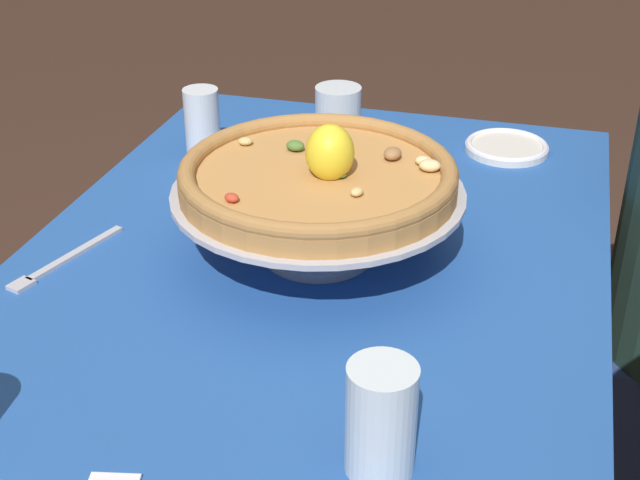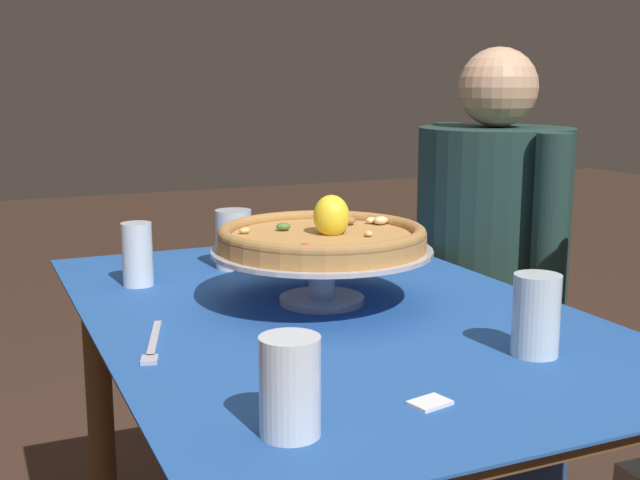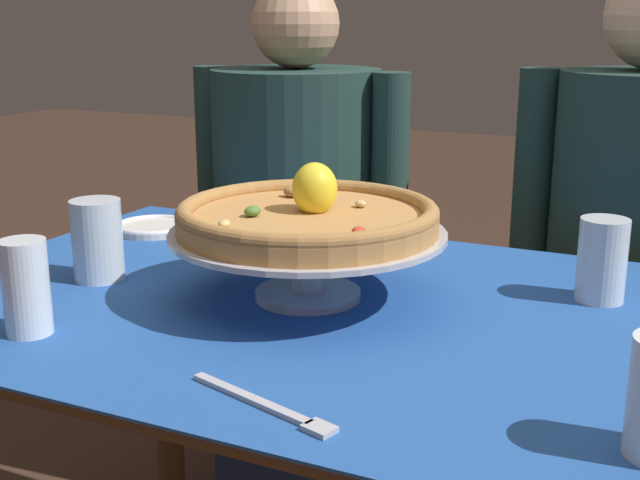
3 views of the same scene
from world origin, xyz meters
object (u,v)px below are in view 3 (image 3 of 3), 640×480
water_glass_side_left (98,246)px  diner_right (630,296)px  pizza_stand (308,247)px  diner_left (297,252)px  pizza (308,215)px  water_glass_back_right (602,265)px  side_plate (153,227)px  dinner_fork (268,406)px  water_glass_front_left (27,294)px

water_glass_side_left → diner_right: size_ratio=0.10×
pizza_stand → diner_left: 0.72m
pizza → diner_right: size_ratio=0.31×
water_glass_back_right → diner_right: size_ratio=0.10×
side_plate → dinner_fork: side_plate is taller
pizza_stand → water_glass_back_right: water_glass_back_right is taller
pizza → dinner_fork: 0.38m
diner_right → dinner_fork: bearing=-106.4°
pizza → water_glass_back_right: pizza is taller
water_glass_side_left → dinner_fork: bearing=-31.5°
water_glass_back_right → water_glass_front_left: size_ratio=0.97×
pizza_stand → water_glass_back_right: size_ratio=3.28×
pizza → water_glass_back_right: bearing=23.8°
water_glass_front_left → diner_right: 1.15m
water_glass_front_left → pizza_stand: bearing=46.3°
pizza → water_glass_side_left: (-0.34, -0.06, -0.07)m
side_plate → diner_left: (0.12, 0.39, -0.14)m
dinner_fork → diner_right: bearing=73.6°
water_glass_side_left → dinner_fork: 0.53m
water_glass_back_right → side_plate: size_ratio=0.84×
diner_right → diner_left: bearing=-178.0°
water_glass_side_left → water_glass_front_left: bearing=-72.8°
dinner_fork → diner_left: diner_left is taller
diner_left → diner_right: bearing=2.0°
pizza → water_glass_back_right: 0.43m
side_plate → dinner_fork: (0.56, -0.56, -0.01)m
water_glass_back_right → diner_left: (-0.71, 0.44, -0.18)m
water_glass_front_left → diner_left: (-0.06, 0.89, -0.18)m
water_glass_front_left → diner_right: (0.67, 0.91, -0.19)m
water_glass_back_right → pizza_stand: bearing=-156.1°
pizza_stand → pizza: bearing=95.4°
pizza → water_glass_side_left: bearing=-169.9°
pizza_stand → dinner_fork: (0.12, -0.34, -0.08)m
dinner_fork → diner_left: 1.05m
pizza_stand → side_plate: 0.50m
pizza → dinner_fork: bearing=-70.8°
pizza_stand → water_glass_front_left: bearing=-133.7°
water_glass_front_left → dinner_fork: 0.39m
water_glass_side_left → side_plate: 0.30m
pizza → diner_right: diner_right is taller
dinner_fork → diner_left: size_ratio=0.16×
water_glass_front_left → diner_right: size_ratio=0.10×
dinner_fork → diner_right: size_ratio=0.16×
dinner_fork → water_glass_front_left: bearing=171.7°
water_glass_back_right → diner_left: 0.85m
pizza → dinner_fork: size_ratio=1.88×
pizza_stand → dinner_fork: size_ratio=2.01×
water_glass_side_left → side_plate: bearing=110.4°
water_glass_back_right → diner_left: bearing=148.5°
side_plate → pizza: bearing=-26.7°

